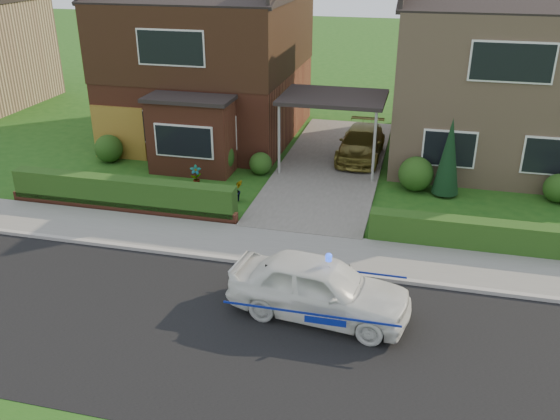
% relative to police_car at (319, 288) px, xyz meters
% --- Properties ---
extents(ground, '(120.00, 120.00, 0.00)m').
position_rel_police_car_xyz_m(ground, '(-1.33, -1.20, -0.71)').
color(ground, '#1C4C14').
rests_on(ground, ground).
extents(road, '(60.00, 6.00, 0.02)m').
position_rel_police_car_xyz_m(road, '(-1.33, -1.20, -0.71)').
color(road, black).
rests_on(road, ground).
extents(kerb, '(60.00, 0.16, 0.12)m').
position_rel_police_car_xyz_m(kerb, '(-1.33, 1.85, -0.65)').
color(kerb, '#9E9993').
rests_on(kerb, ground).
extents(sidewalk, '(60.00, 2.00, 0.10)m').
position_rel_police_car_xyz_m(sidewalk, '(-1.33, 2.90, -0.66)').
color(sidewalk, slate).
rests_on(sidewalk, ground).
extents(driveway, '(3.80, 12.00, 0.12)m').
position_rel_police_car_xyz_m(driveway, '(-1.33, 9.80, -0.65)').
color(driveway, '#666059').
rests_on(driveway, ground).
extents(house_left, '(7.50, 9.53, 7.25)m').
position_rel_police_car_xyz_m(house_left, '(-7.11, 12.70, 3.10)').
color(house_left, brown).
rests_on(house_left, ground).
extents(house_right, '(7.50, 8.06, 7.25)m').
position_rel_police_car_xyz_m(house_right, '(4.47, 12.79, 2.95)').
color(house_right, tan).
rests_on(house_right, ground).
extents(carport_link, '(3.80, 3.00, 2.77)m').
position_rel_police_car_xyz_m(carport_link, '(-1.33, 9.75, 1.95)').
color(carport_link, black).
rests_on(carport_link, ground).
extents(garage_door, '(2.20, 0.10, 2.10)m').
position_rel_police_car_xyz_m(garage_door, '(-9.58, 8.76, 0.34)').
color(garage_door, brown).
rests_on(garage_door, ground).
extents(dwarf_wall, '(7.70, 0.25, 0.36)m').
position_rel_police_car_xyz_m(dwarf_wall, '(-7.13, 4.10, -0.53)').
color(dwarf_wall, brown).
rests_on(dwarf_wall, ground).
extents(hedge_left, '(7.50, 0.55, 0.90)m').
position_rel_police_car_xyz_m(hedge_left, '(-7.13, 4.25, -0.71)').
color(hedge_left, '#193B12').
rests_on(hedge_left, ground).
extents(hedge_right, '(7.50, 0.55, 0.80)m').
position_rel_police_car_xyz_m(hedge_right, '(4.47, 4.15, -0.71)').
color(hedge_right, '#193B12').
rests_on(hedge_right, ground).
extents(shrub_left_far, '(1.08, 1.08, 1.08)m').
position_rel_police_car_xyz_m(shrub_left_far, '(-9.83, 8.30, -0.17)').
color(shrub_left_far, '#193B12').
rests_on(shrub_left_far, ground).
extents(shrub_left_mid, '(1.32, 1.32, 1.32)m').
position_rel_police_car_xyz_m(shrub_left_mid, '(-5.33, 8.10, -0.05)').
color(shrub_left_mid, '#193B12').
rests_on(shrub_left_mid, ground).
extents(shrub_left_near, '(0.84, 0.84, 0.84)m').
position_rel_police_car_xyz_m(shrub_left_near, '(-3.73, 8.40, -0.29)').
color(shrub_left_near, '#193B12').
rests_on(shrub_left_near, ground).
extents(shrub_right_near, '(1.20, 1.20, 1.20)m').
position_rel_police_car_xyz_m(shrub_right_near, '(1.87, 8.20, -0.11)').
color(shrub_right_near, '#193B12').
rests_on(shrub_right_near, ground).
extents(shrub_right_mid, '(0.96, 0.96, 0.96)m').
position_rel_police_car_xyz_m(shrub_right_mid, '(6.47, 8.30, -0.23)').
color(shrub_right_mid, '#193B12').
rests_on(shrub_right_mid, ground).
extents(conifer_a, '(0.90, 0.90, 2.60)m').
position_rel_police_car_xyz_m(conifer_a, '(2.87, 8.00, 0.59)').
color(conifer_a, black).
rests_on(conifer_a, ground).
extents(police_car, '(3.83, 4.33, 1.58)m').
position_rel_police_car_xyz_m(police_car, '(0.00, 0.00, 0.00)').
color(police_car, white).
rests_on(police_car, ground).
extents(driveway_car, '(1.67, 3.98, 1.15)m').
position_rel_police_car_xyz_m(driveway_car, '(-0.33, 10.84, -0.02)').
color(driveway_car, olive).
rests_on(driveway_car, driveway).
extents(potted_plant_a, '(0.47, 0.40, 0.74)m').
position_rel_police_car_xyz_m(potted_plant_a, '(-5.63, 6.74, -0.34)').
color(potted_plant_a, gray).
rests_on(potted_plant_a, ground).
extents(potted_plant_b, '(0.52, 0.51, 0.74)m').
position_rel_police_car_xyz_m(potted_plant_b, '(-3.83, 5.81, -0.34)').
color(potted_plant_b, gray).
rests_on(potted_plant_b, ground).
extents(potted_plant_c, '(0.48, 0.48, 0.70)m').
position_rel_police_car_xyz_m(potted_plant_c, '(-7.54, 4.80, -0.36)').
color(potted_plant_c, gray).
rests_on(potted_plant_c, ground).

